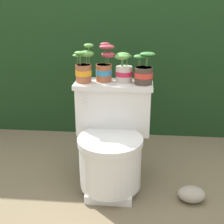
{
  "coord_description": "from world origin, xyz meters",
  "views": [
    {
      "loc": [
        0.15,
        -1.66,
        1.19
      ],
      "look_at": [
        -0.02,
        0.17,
        0.5
      ],
      "focal_mm": 50.0,
      "sensor_mm": 36.0,
      "label": 1
    }
  ],
  "objects_px": {
    "potted_plant_middle": "(124,69)",
    "potted_plant_midright": "(144,72)",
    "garden_stone": "(191,194)",
    "potted_plant_midleft": "(105,67)",
    "toilet": "(112,141)",
    "potted_plant_left": "(84,68)"
  },
  "relations": [
    {
      "from": "toilet",
      "to": "potted_plant_middle",
      "type": "xyz_separation_m",
      "value": [
        0.06,
        0.17,
        0.43
      ]
    },
    {
      "from": "toilet",
      "to": "potted_plant_middle",
      "type": "bearing_deg",
      "value": 69.25
    },
    {
      "from": "potted_plant_midright",
      "to": "garden_stone",
      "type": "distance_m",
      "value": 0.81
    },
    {
      "from": "toilet",
      "to": "garden_stone",
      "type": "bearing_deg",
      "value": -16.22
    },
    {
      "from": "potted_plant_middle",
      "to": "potted_plant_midright",
      "type": "relative_size",
      "value": 0.96
    },
    {
      "from": "potted_plant_midleft",
      "to": "potted_plant_left",
      "type": "bearing_deg",
      "value": -164.0
    },
    {
      "from": "potted_plant_midleft",
      "to": "potted_plant_middle",
      "type": "distance_m",
      "value": 0.13
    },
    {
      "from": "potted_plant_left",
      "to": "potted_plant_middle",
      "type": "xyz_separation_m",
      "value": [
        0.25,
        0.03,
        -0.01
      ]
    },
    {
      "from": "potted_plant_left",
      "to": "potted_plant_midleft",
      "type": "relative_size",
      "value": 0.99
    },
    {
      "from": "potted_plant_left",
      "to": "potted_plant_midright",
      "type": "height_order",
      "value": "potted_plant_left"
    },
    {
      "from": "toilet",
      "to": "potted_plant_left",
      "type": "relative_size",
      "value": 2.72
    },
    {
      "from": "garden_stone",
      "to": "potted_plant_midleft",
      "type": "bearing_deg",
      "value": 150.74
    },
    {
      "from": "potted_plant_midleft",
      "to": "potted_plant_middle",
      "type": "height_order",
      "value": "potted_plant_midleft"
    },
    {
      "from": "toilet",
      "to": "potted_plant_left",
      "type": "xyz_separation_m",
      "value": [
        -0.19,
        0.13,
        0.44
      ]
    },
    {
      "from": "potted_plant_middle",
      "to": "potted_plant_left",
      "type": "bearing_deg",
      "value": -172.51
    },
    {
      "from": "toilet",
      "to": "potted_plant_midleft",
      "type": "relative_size",
      "value": 2.69
    },
    {
      "from": "potted_plant_middle",
      "to": "potted_plant_midright",
      "type": "distance_m",
      "value": 0.13
    },
    {
      "from": "potted_plant_left",
      "to": "potted_plant_middle",
      "type": "distance_m",
      "value": 0.26
    },
    {
      "from": "toilet",
      "to": "potted_plant_midleft",
      "type": "height_order",
      "value": "potted_plant_midleft"
    },
    {
      "from": "potted_plant_left",
      "to": "toilet",
      "type": "bearing_deg",
      "value": -35.06
    },
    {
      "from": "potted_plant_left",
      "to": "potted_plant_midleft",
      "type": "height_order",
      "value": "potted_plant_midleft"
    },
    {
      "from": "potted_plant_midright",
      "to": "potted_plant_middle",
      "type": "bearing_deg",
      "value": 163.0
    }
  ]
}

